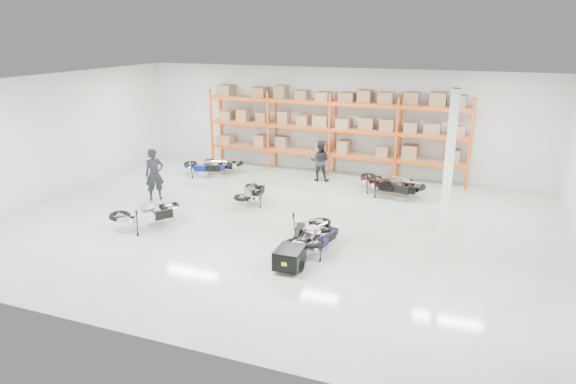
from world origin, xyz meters
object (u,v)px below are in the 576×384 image
at_px(moto_back_c, 394,182).
at_px(trailer, 290,258).
at_px(moto_back_b, 222,162).
at_px(person_left, 155,175).
at_px(moto_touring_right, 309,228).
at_px(moto_back_d, 385,178).
at_px(person_back, 320,161).
at_px(moto_black_far_left, 252,190).
at_px(moto_silver_left, 147,210).
at_px(moto_back_a, 206,164).
at_px(moto_blue_centre, 316,234).

bearing_deg(moto_back_c, trailer, -178.52).
height_order(moto_back_b, person_left, person_left).
distance_m(moto_touring_right, moto_back_d, 6.10).
xyz_separation_m(moto_back_b, person_back, (4.42, 0.32, 0.35)).
bearing_deg(moto_back_d, person_back, 86.04).
height_order(trailer, person_left, person_left).
height_order(moto_black_far_left, moto_touring_right, moto_touring_right).
xyz_separation_m(moto_silver_left, person_back, (3.48, 7.04, 0.24)).
height_order(moto_silver_left, person_left, person_left).
distance_m(moto_silver_left, moto_back_c, 8.98).
relative_size(moto_back_a, moto_back_b, 1.13).
xyz_separation_m(moto_touring_right, moto_back_a, (-6.56, 5.60, -0.03)).
distance_m(moto_silver_left, person_left, 2.91).
distance_m(moto_black_far_left, person_back, 3.95).
distance_m(trailer, moto_back_c, 7.29).
xyz_separation_m(moto_black_far_left, moto_back_b, (-3.03, 3.36, -0.01)).
bearing_deg(moto_black_far_left, moto_back_c, -159.30).
xyz_separation_m(moto_silver_left, moto_back_a, (-1.28, 5.96, -0.05)).
distance_m(moto_back_b, moto_back_d, 7.26).
bearing_deg(moto_back_d, moto_back_b, 96.50).
relative_size(moto_back_a, person_left, 0.94).
relative_size(moto_touring_right, moto_back_b, 1.19).
bearing_deg(person_left, person_back, -3.66).
bearing_deg(moto_black_far_left, moto_back_a, -45.55).
height_order(moto_silver_left, trailer, moto_silver_left).
bearing_deg(moto_back_b, moto_back_c, -104.16).
height_order(moto_black_far_left, moto_back_d, moto_back_d).
xyz_separation_m(moto_blue_centre, person_left, (-6.99, 2.37, 0.42)).
xyz_separation_m(trailer, moto_back_c, (1.49, 7.13, 0.23)).
bearing_deg(moto_back_a, moto_touring_right, -145.90).
relative_size(moto_touring_right, moto_back_c, 0.98).
distance_m(trailer, person_back, 8.47).
height_order(moto_blue_centre, trailer, moto_blue_centre).
xyz_separation_m(moto_back_c, person_left, (-8.21, -3.41, 0.37)).
bearing_deg(moto_black_far_left, moto_back_d, -152.33).
relative_size(trailer, person_left, 0.76).
height_order(moto_blue_centre, person_left, person_left).
distance_m(moto_blue_centre, moto_touring_right, 0.37).
xyz_separation_m(moto_black_far_left, person_left, (-3.54, -0.86, 0.46)).
height_order(moto_touring_right, moto_back_d, moto_touring_right).
bearing_deg(person_left, moto_back_d, -19.77).
relative_size(trailer, moto_back_c, 0.75).
distance_m(moto_back_c, person_back, 3.48).
relative_size(moto_silver_left, trailer, 1.35).
xyz_separation_m(moto_touring_right, moto_back_c, (1.49, 5.54, 0.01)).
bearing_deg(moto_back_d, moto_blue_centre, -177.72).
distance_m(moto_black_far_left, moto_back_d, 5.19).
xyz_separation_m(moto_back_b, person_left, (-0.50, -4.22, 0.47)).
bearing_deg(trailer, moto_back_a, 130.09).
distance_m(moto_blue_centre, moto_back_a, 8.99).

